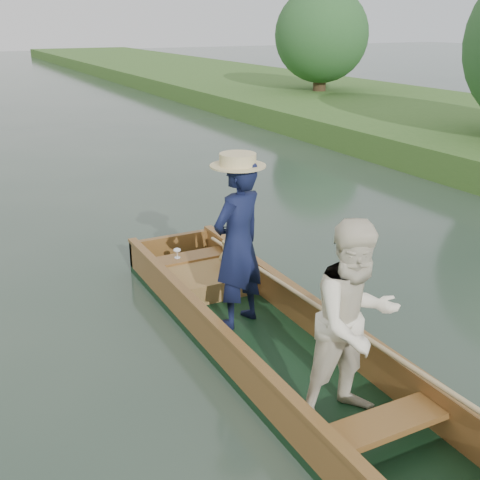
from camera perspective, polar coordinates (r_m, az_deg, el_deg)
name	(u,v)px	position (r m, az deg, el deg)	size (l,w,h in m)	color
ground	(269,354)	(5.75, 2.80, -10.78)	(120.00, 120.00, 0.00)	#283D30
trees_far	(49,43)	(13.34, -17.69, 17.34)	(22.96, 13.90, 4.49)	#47331E
punt	(279,306)	(5.38, 3.72, -6.25)	(1.12, 5.00, 1.79)	black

